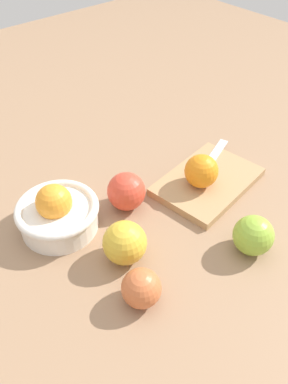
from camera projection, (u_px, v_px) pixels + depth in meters
ground_plane at (150, 212)px, 0.82m from camera, size 2.40×2.40×0.00m
bowl at (58, 213)px, 0.77m from camera, size 0.16×0.16×0.10m
cutting_board at (208, 182)px, 0.88m from camera, size 0.26×0.19×0.02m
orange_on_board at (201, 171)px, 0.84m from camera, size 0.07×0.07×0.07m
knife at (210, 161)px, 0.92m from camera, size 0.15×0.07×0.01m
apple_front_left at (125, 243)px, 0.71m from camera, size 0.08×0.08×0.08m
apple_front_right at (253, 235)px, 0.72m from camera, size 0.08×0.08×0.08m
apple_front_left_2 at (141, 288)px, 0.64m from camera, size 0.07×0.07×0.07m
apple_back_center at (126, 191)px, 0.81m from camera, size 0.08×0.08×0.08m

